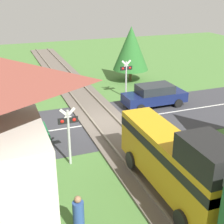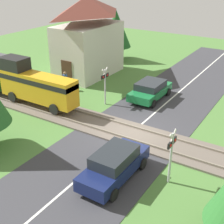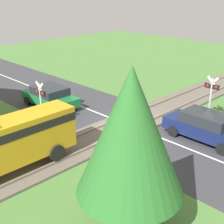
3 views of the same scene
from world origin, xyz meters
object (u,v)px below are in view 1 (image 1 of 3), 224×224
(crossing_signal_east_approach, at_px, (68,128))
(pedestrian_by_station, at_px, (79,217))
(crossing_signal_west_approach, at_px, (126,74))
(car_near_crossing, at_px, (155,95))
(car_far_side, at_px, (5,137))

(crossing_signal_east_approach, bearing_deg, pedestrian_by_station, 80.11)
(crossing_signal_west_approach, relative_size, pedestrian_by_station, 1.83)
(crossing_signal_west_approach, xyz_separation_m, pedestrian_by_station, (6.81, 12.06, -1.11))
(car_near_crossing, height_order, crossing_signal_east_approach, crossing_signal_east_approach)
(crossing_signal_west_approach, bearing_deg, car_far_side, 30.93)
(crossing_signal_east_approach, bearing_deg, car_near_crossing, -143.70)
(car_near_crossing, bearing_deg, crossing_signal_west_approach, -64.96)
(car_near_crossing, distance_m, crossing_signal_east_approach, 8.92)
(car_near_crossing, relative_size, pedestrian_by_station, 2.84)
(car_near_crossing, bearing_deg, car_far_side, 16.28)
(car_far_side, distance_m, crossing_signal_east_approach, 3.76)
(car_near_crossing, height_order, pedestrian_by_station, pedestrian_by_station)
(car_far_side, xyz_separation_m, crossing_signal_west_approach, (-8.75, -5.25, 1.07))
(car_near_crossing, relative_size, car_far_side, 1.03)
(crossing_signal_west_approach, bearing_deg, crossing_signal_east_approach, 51.58)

